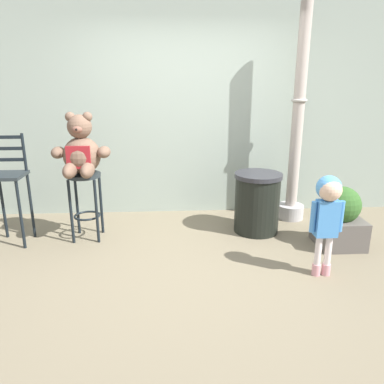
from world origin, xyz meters
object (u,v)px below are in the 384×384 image
at_px(trash_bin, 257,202).
at_px(planter_with_shrub, 340,219).
at_px(child_walking, 328,205).
at_px(teddy_bear, 81,152).
at_px(bar_stool_with_teddy, 85,193).
at_px(lamppost, 296,141).
at_px(bar_chair_empty, 9,183).

xyz_separation_m(trash_bin, planter_with_shrub, (0.81, -0.45, -0.05)).
distance_m(child_walking, trash_bin, 1.18).
bearing_deg(planter_with_shrub, trash_bin, 151.05).
bearing_deg(child_walking, teddy_bear, -17.02).
relative_size(bar_stool_with_teddy, trash_bin, 1.07).
bearing_deg(trash_bin, planter_with_shrub, -28.95).
distance_m(bar_stool_with_teddy, trash_bin, 1.98).
bearing_deg(lamppost, planter_with_shrub, -73.12).
height_order(teddy_bear, child_walking, teddy_bear).
bearing_deg(planter_with_shrub, bar_chair_empty, 175.18).
distance_m(teddy_bear, bar_chair_empty, 0.85).
relative_size(trash_bin, bar_chair_empty, 0.59).
bearing_deg(child_walking, bar_stool_with_teddy, -17.68).
xyz_separation_m(child_walking, trash_bin, (-0.37, 1.07, -0.33)).
height_order(child_walking, lamppost, lamppost).
bearing_deg(child_walking, planter_with_shrub, -119.79).
distance_m(child_walking, lamppost, 1.53).
xyz_separation_m(child_walking, planter_with_shrub, (0.44, 0.62, -0.38)).
relative_size(bar_stool_with_teddy, teddy_bear, 1.15).
xyz_separation_m(trash_bin, lamppost, (0.55, 0.41, 0.65)).
height_order(teddy_bear, planter_with_shrub, teddy_bear).
bearing_deg(bar_stool_with_teddy, child_walking, -22.88).
relative_size(teddy_bear, lamppost, 0.26).
xyz_separation_m(child_walking, lamppost, (0.18, 1.48, 0.32)).
xyz_separation_m(bar_stool_with_teddy, lamppost, (2.52, 0.49, 0.48)).
xyz_separation_m(bar_stool_with_teddy, planter_with_shrub, (2.78, -0.36, -0.23)).
relative_size(trash_bin, lamppost, 0.27).
distance_m(bar_stool_with_teddy, teddy_bear, 0.47).
bearing_deg(bar_chair_empty, bar_stool_with_teddy, 4.64).
distance_m(lamppost, planter_with_shrub, 1.14).
height_order(teddy_bear, lamppost, lamppost).
distance_m(teddy_bear, child_walking, 2.55).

